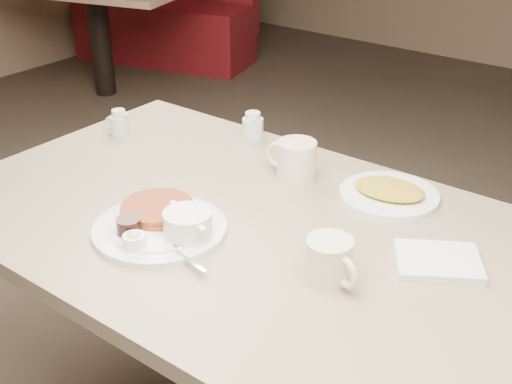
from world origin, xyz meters
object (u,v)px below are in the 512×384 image
Objects in this scene: diner_table at (251,283)px; booth_back_left at (161,8)px; hash_plate at (389,193)px; main_plate at (164,223)px; creamer_left at (119,124)px; creamer_right at (253,126)px; coffee_mug_near at (330,260)px; coffee_mug_far at (295,160)px.

booth_back_left is (-2.83, 2.54, -0.17)m from diner_table.
hash_plate is (0.20, 0.30, 0.18)m from diner_table.
diner_table is 0.28m from main_plate.
main_plate is (-0.13, -0.15, 0.19)m from diner_table.
booth_back_left is at bearing 132.93° from creamer_left.
diner_table is at bearing -52.82° from creamer_right.
coffee_mug_near reaches higher than creamer_left.
main_plate is 0.55m from hash_plate.
creamer_left is (-0.50, 0.32, 0.01)m from main_plate.
coffee_mug_far is (-0.05, 0.25, 0.22)m from diner_table.
creamer_right is 0.50m from hash_plate.
booth_back_left reaches higher than hash_plate.
diner_table is at bearing 162.53° from coffee_mug_near.
main_plate is 0.41m from coffee_mug_far.
creamer_left reaches higher than main_plate.
main_plate is at bearing -170.02° from coffee_mug_near.
coffee_mug_near is (0.26, -0.08, 0.22)m from diner_table.
diner_table is at bearing -78.52° from coffee_mug_far.
booth_back_left reaches higher than creamer_right.
coffee_mug_near reaches higher than diner_table.
booth_back_left reaches higher than coffee_mug_far.
booth_back_left is at bearing 135.13° from main_plate.
creamer_left is at bearing 165.09° from diner_table.
creamer_left is (-0.88, 0.25, -0.01)m from coffee_mug_near.
creamer_right is at bearing 169.38° from hash_plate.
creamer_right reaches higher than hash_plate.
creamer_left reaches higher than hash_plate.
hash_plate is at bearing 9.23° from creamer_left.
coffee_mug_near is (0.39, 0.07, 0.02)m from main_plate.
creamer_left is 0.04× the size of booth_back_left.
creamer_right is at bearing 34.75° from creamer_left.
coffee_mug_far is at bearing 133.13° from coffee_mug_near.
main_plate reaches higher than hash_plate.
main_plate is at bearing -32.60° from creamer_left.
coffee_mug_near is 0.54× the size of hash_plate.
creamer_right reaches higher than main_plate.
creamer_right is (0.33, 0.23, -0.00)m from creamer_left.
booth_back_left reaches higher than main_plate.
coffee_mug_near is at bearing -46.87° from coffee_mug_far.
coffee_mug_far is at bearing -29.44° from creamer_right.
coffee_mug_near is 0.73m from creamer_right.
hash_plate is at bearing 56.63° from diner_table.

